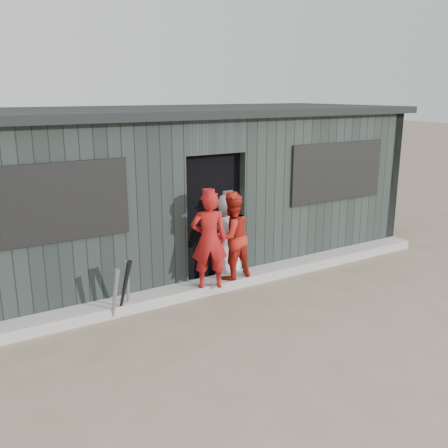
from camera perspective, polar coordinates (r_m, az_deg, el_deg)
ground at (r=6.30m, az=8.84°, el=-12.47°), size 80.00×80.00×0.00m
curb at (r=7.61m, az=-0.08°, el=-6.72°), size 8.00×0.36×0.15m
bat_left at (r=6.58m, az=-12.35°, el=-7.86°), size 0.12×0.26×0.74m
bat_mid at (r=6.74m, az=-10.96°, el=-7.02°), size 0.15×0.29×0.78m
bat_right at (r=6.63m, az=-11.32°, el=-7.26°), size 0.20×0.30×0.81m
player_red_left at (r=7.03m, az=-1.72°, el=-1.84°), size 0.61×0.52×1.40m
player_red_right at (r=7.40m, az=0.88°, el=-1.45°), size 0.66×0.53×1.29m
player_grey_back at (r=7.82m, az=0.34°, el=-1.32°), size 0.74×0.54×1.39m
dugout at (r=8.70m, az=-5.92°, el=4.29°), size 8.30×3.30×2.62m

